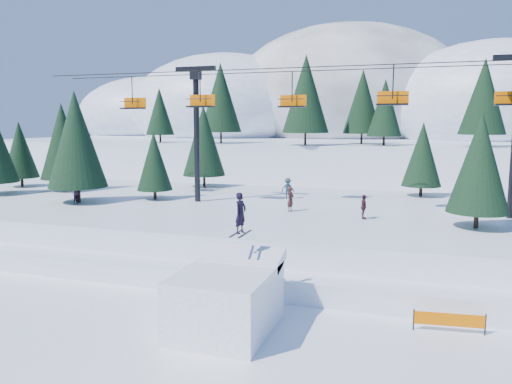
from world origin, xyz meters
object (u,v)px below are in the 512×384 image
(jump_kicker, at_px, (227,297))
(banner_near, at_px, (449,320))
(banner_far, at_px, (474,301))
(chairlift, at_px, (341,112))

(jump_kicker, xyz_separation_m, banner_near, (8.82, 2.52, -0.84))
(banner_near, distance_m, banner_far, 2.95)
(chairlift, distance_m, banner_far, 16.42)
(chairlift, distance_m, banner_near, 17.89)
(jump_kicker, distance_m, banner_far, 11.33)
(banner_near, relative_size, banner_far, 1.02)
(chairlift, xyz_separation_m, banner_near, (6.71, -14.07, -8.78))
(jump_kicker, relative_size, banner_near, 1.97)
(banner_near, xyz_separation_m, banner_far, (1.21, 2.68, 0.00))
(chairlift, bearing_deg, banner_far, -55.17)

